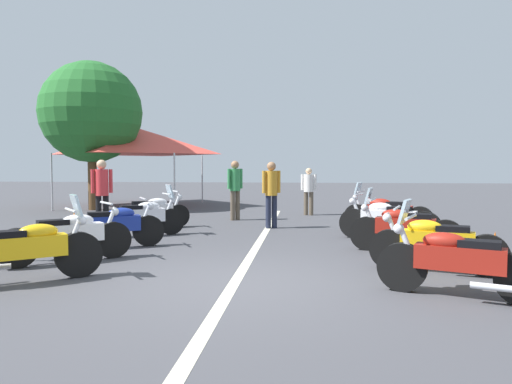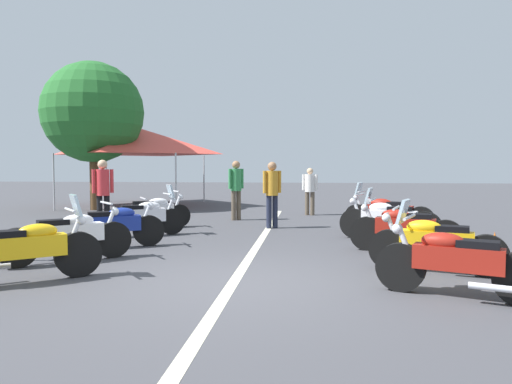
% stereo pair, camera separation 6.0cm
% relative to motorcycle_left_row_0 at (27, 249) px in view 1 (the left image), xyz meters
% --- Properties ---
extents(ground_plane, '(80.00, 80.00, 0.00)m').
position_rel_motorcycle_left_row_0_xyz_m(ground_plane, '(0.30, -2.87, -0.48)').
color(ground_plane, '#424247').
extents(lane_centre_stripe, '(14.87, 0.16, 0.01)m').
position_rel_motorcycle_left_row_0_xyz_m(lane_centre_stripe, '(3.61, -2.87, -0.47)').
color(lane_centre_stripe, beige).
rests_on(lane_centre_stripe, ground_plane).
extents(motorcycle_left_row_0, '(1.43, 1.73, 1.22)m').
position_rel_motorcycle_left_row_0_xyz_m(motorcycle_left_row_0, '(0.00, 0.00, 0.00)').
color(motorcycle_left_row_0, black).
rests_on(motorcycle_left_row_0, ground_plane).
extents(motorcycle_left_row_1, '(1.52, 1.75, 1.00)m').
position_rel_motorcycle_left_row_0_xyz_m(motorcycle_left_row_1, '(1.43, 0.13, -0.02)').
color(motorcycle_left_row_1, black).
rests_on(motorcycle_left_row_1, ground_plane).
extents(motorcycle_left_row_2, '(1.13, 1.86, 0.99)m').
position_rel_motorcycle_left_row_0_xyz_m(motorcycle_left_row_2, '(2.87, -0.05, -0.02)').
color(motorcycle_left_row_2, black).
rests_on(motorcycle_left_row_2, ground_plane).
extents(motorcycle_left_row_3, '(1.21, 1.80, 1.20)m').
position_rel_motorcycle_left_row_0_xyz_m(motorcycle_left_row_3, '(4.49, -0.08, -0.01)').
color(motorcycle_left_row_3, black).
rests_on(motorcycle_left_row_3, ground_plane).
extents(motorcycle_left_row_4, '(1.29, 1.81, 0.98)m').
position_rel_motorcycle_left_row_0_xyz_m(motorcycle_left_row_4, '(5.83, 0.14, -0.03)').
color(motorcycle_left_row_4, black).
rests_on(motorcycle_left_row_4, ground_plane).
extents(motorcycle_right_row_0, '(0.99, 1.91, 1.21)m').
position_rel_motorcycle_left_row_0_xyz_m(motorcycle_right_row_0, '(-0.13, -5.72, -0.01)').
color(motorcycle_right_row_0, black).
rests_on(motorcycle_right_row_0, ground_plane).
extents(motorcycle_right_row_1, '(0.90, 1.98, 0.99)m').
position_rel_motorcycle_left_row_0_xyz_m(motorcycle_right_row_1, '(1.29, -5.83, -0.02)').
color(motorcycle_right_row_1, black).
rests_on(motorcycle_right_row_1, ground_plane).
extents(motorcycle_right_row_2, '(0.89, 2.03, 1.22)m').
position_rel_motorcycle_left_row_0_xyz_m(motorcycle_right_row_2, '(2.98, -5.69, -0.00)').
color(motorcycle_right_row_2, black).
rests_on(motorcycle_right_row_2, ground_plane).
extents(motorcycle_right_row_3, '(1.05, 2.09, 1.02)m').
position_rel_motorcycle_left_row_0_xyz_m(motorcycle_right_row_3, '(4.46, -5.65, -0.01)').
color(motorcycle_right_row_3, black).
rests_on(motorcycle_right_row_3, ground_plane).
extents(motorcycle_right_row_4, '(1.05, 2.09, 1.22)m').
position_rel_motorcycle_left_row_0_xyz_m(motorcycle_right_row_4, '(5.90, -5.85, -0.00)').
color(motorcycle_right_row_4, black).
rests_on(motorcycle_right_row_4, ground_plane).
extents(traffic_cone_0, '(0.36, 0.36, 0.61)m').
position_rel_motorcycle_left_row_0_xyz_m(traffic_cone_0, '(1.55, -6.80, -0.18)').
color(traffic_cone_0, orange).
rests_on(traffic_cone_0, ground_plane).
extents(traffic_cone_1, '(0.36, 0.36, 0.61)m').
position_rel_motorcycle_left_row_0_xyz_m(traffic_cone_1, '(4.38, 1.51, -0.18)').
color(traffic_cone_1, orange).
rests_on(traffic_cone_1, ground_plane).
extents(bystander_0, '(0.32, 0.46, 1.74)m').
position_rel_motorcycle_left_row_0_xyz_m(bystander_0, '(6.25, -2.96, 0.55)').
color(bystander_0, '#1E2338').
rests_on(bystander_0, ground_plane).
extents(bystander_1, '(0.39, 0.41, 1.79)m').
position_rel_motorcycle_left_row_0_xyz_m(bystander_1, '(8.00, -1.74, 0.58)').
color(bystander_1, brown).
rests_on(bystander_1, ground_plane).
extents(bystander_2, '(0.32, 0.47, 1.79)m').
position_rel_motorcycle_left_row_0_xyz_m(bystander_2, '(5.35, 1.26, 0.58)').
color(bystander_2, black).
rests_on(bystander_2, ground_plane).
extents(bystander_4, '(0.32, 0.52, 1.56)m').
position_rel_motorcycle_left_row_0_xyz_m(bystander_4, '(9.71, -3.95, 0.43)').
color(bystander_4, brown).
rests_on(bystander_4, ground_plane).
extents(roadside_tree_0, '(3.69, 3.69, 5.45)m').
position_rel_motorcycle_left_row_0_xyz_m(roadside_tree_0, '(10.74, 4.00, 3.12)').
color(roadside_tree_0, brown).
rests_on(roadside_tree_0, ground_plane).
extents(event_tent, '(5.08, 5.08, 3.20)m').
position_rel_motorcycle_left_row_0_xyz_m(event_tent, '(12.58, 3.05, 2.17)').
color(event_tent, '#E54C3F').
rests_on(event_tent, ground_plane).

